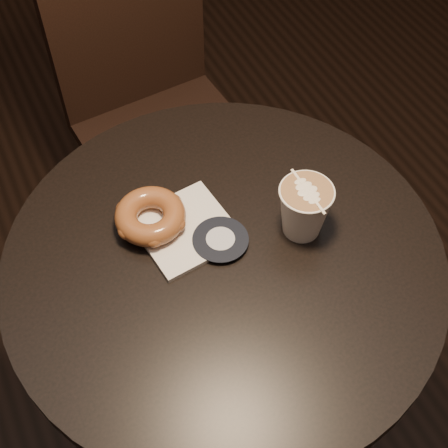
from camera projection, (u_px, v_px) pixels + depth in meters
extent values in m
plane|color=black|center=(224.00, 420.00, 1.58)|extent=(4.50, 4.50, 0.00)
cylinder|color=black|center=(224.00, 260.00, 0.99)|extent=(0.70, 0.70, 0.03)
cylinder|color=black|center=(224.00, 358.00, 1.28)|extent=(0.07, 0.07, 0.70)
cylinder|color=black|center=(224.00, 419.00, 1.57)|extent=(0.44, 0.44, 0.02)
cube|color=black|center=(168.00, 142.00, 1.56)|extent=(0.41, 0.41, 0.04)
cube|color=black|center=(124.00, 8.00, 1.43)|extent=(0.39, 0.07, 0.52)
cylinder|color=black|center=(146.00, 265.00, 1.60)|extent=(0.03, 0.03, 0.44)
cylinder|color=black|center=(255.00, 214.00, 1.70)|extent=(0.03, 0.03, 0.44)
cylinder|color=black|center=(95.00, 181.00, 1.77)|extent=(0.03, 0.03, 0.44)
cylinder|color=black|center=(197.00, 139.00, 1.87)|extent=(0.03, 0.03, 0.44)
cube|color=silver|center=(186.00, 229.00, 1.00)|extent=(0.16, 0.16, 0.01)
torus|color=brown|center=(150.00, 216.00, 0.99)|extent=(0.11, 0.11, 0.04)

